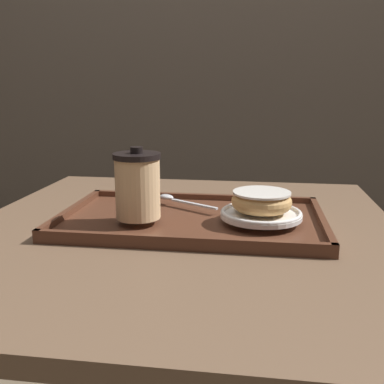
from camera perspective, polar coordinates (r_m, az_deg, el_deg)
name	(u,v)px	position (r m, az deg, el deg)	size (l,w,h in m)	color
wall_behind	(226,30)	(1.93, 4.28, 19.80)	(8.00, 0.05, 2.40)	brown
cafe_table	(181,310)	(0.94, -1.39, -14.69)	(0.84, 0.88, 0.72)	brown
serving_tray	(192,220)	(0.89, 0.00, -3.56)	(0.51, 0.31, 0.02)	#512D1E
coffee_cup_front	(138,185)	(0.84, -6.92, 0.85)	(0.09, 0.09, 0.13)	#E0B784
plate_with_chocolate_donut	(261,214)	(0.85, 8.76, -2.75)	(0.15, 0.15, 0.01)	white
donut_chocolate_glazed	(262,201)	(0.85, 8.82, -1.11)	(0.11, 0.11, 0.04)	tan
spoon	(175,199)	(0.96, -2.22, -0.90)	(0.14, 0.09, 0.01)	silver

